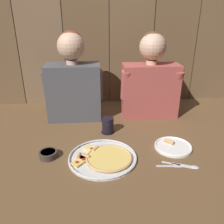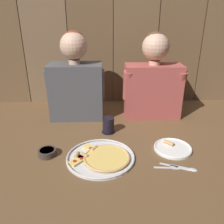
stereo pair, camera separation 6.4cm
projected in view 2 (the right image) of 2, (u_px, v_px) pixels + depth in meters
ground_plane at (117, 146)px, 1.40m from camera, size 3.20×3.20×0.00m
pizza_tray at (102, 157)px, 1.28m from camera, size 0.38×0.38×0.03m
dinner_plate at (173, 148)px, 1.36m from camera, size 0.22×0.22×0.03m
drinking_glass at (108, 125)px, 1.54m from camera, size 0.09×0.09×0.10m
dipping_bowl at (47, 152)px, 1.30m from camera, size 0.10×0.10×0.04m
table_fork at (168, 168)px, 1.20m from camera, size 0.13×0.03×0.01m
table_knife at (175, 166)px, 1.22m from camera, size 0.15×0.08×0.01m
table_spoon at (188, 168)px, 1.20m from camera, size 0.14×0.07×0.01m
diner_left at (76, 80)px, 1.68m from camera, size 0.42×0.21×0.63m
diner_right at (153, 79)px, 1.70m from camera, size 0.45×0.21×0.62m
wooden_backdrop_wall at (113, 22)px, 1.85m from camera, size 2.19×0.03×1.33m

